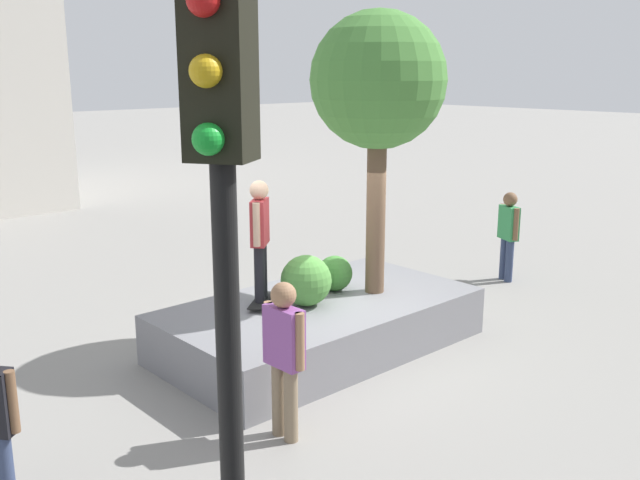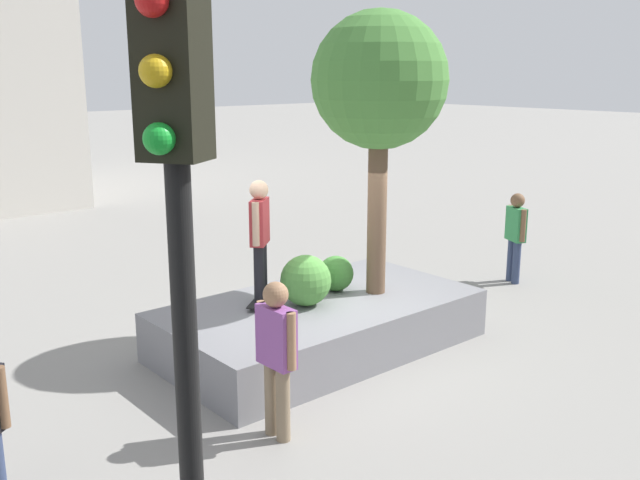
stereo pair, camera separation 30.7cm
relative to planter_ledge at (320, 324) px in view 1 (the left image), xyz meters
name	(u,v)px [view 1 (the left image)]	position (x,y,z in m)	size (l,w,h in m)	color
ground_plane	(336,348)	(-0.15, 0.19, -0.35)	(120.00, 120.00, 0.00)	gray
planter_ledge	(320,324)	(0.00, 0.00, 0.00)	(4.51, 2.46, 0.70)	gray
plaza_tree	(378,84)	(-0.91, 0.21, 3.38)	(1.93, 1.93, 4.04)	brown
boxwood_shrub	(306,281)	(0.26, 0.00, 0.71)	(0.72, 0.72, 0.72)	#4C8C3D
hedge_clump	(335,273)	(-0.51, -0.23, 0.62)	(0.53, 0.53, 0.53)	#3D7A33
skateboard	(261,301)	(0.71, -0.44, 0.41)	(0.76, 0.66, 0.07)	black
skateboarder	(260,232)	(0.71, -0.44, 1.40)	(0.47, 0.45, 1.69)	black
traffic_light_corner	(225,277)	(4.70, 4.50, 2.64)	(0.37, 0.37, 4.38)	black
bystander_watching	(508,230)	(-4.90, -0.10, 0.63)	(0.37, 0.53, 1.71)	navy
passerby_with_bag	(284,350)	(2.02, 1.65, 0.67)	(0.27, 0.60, 1.77)	#847056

